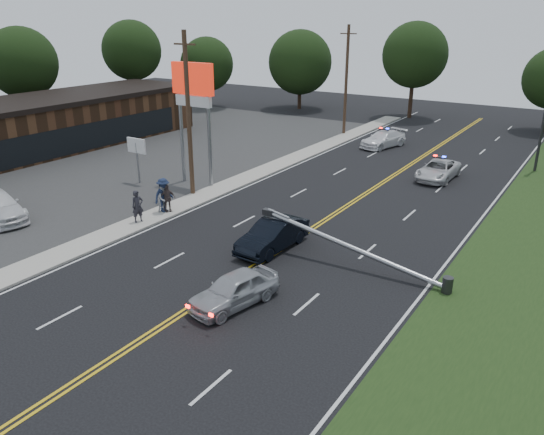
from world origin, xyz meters
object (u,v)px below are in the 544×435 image
Objects in this scene: bystander_d at (167,198)px; pylon_sign at (193,95)px; utility_pole_mid at (189,115)px; bystander_c at (164,195)px; waiting_sedan at (234,290)px; bystander_a at (138,206)px; small_sign at (137,150)px; emergency_b at (383,139)px; fallen_streetlight at (361,251)px; emergency_a at (438,170)px; bystander_b at (164,198)px; crashed_sedan at (273,235)px; utility_pole_far at (346,80)px.

pylon_sign is at bearing 57.74° from bystander_d.
utility_pole_mid is 5.01× the size of bystander_c.
waiting_sedan is 11.43m from bystander_c.
bystander_d is at bearing 15.48° from bystander_a.
emergency_b is at bearing 62.41° from small_sign.
fallen_streetlight is 2.01× the size of emergency_a.
utility_pole_mid is at bearing -89.59° from emergency_b.
bystander_d is (1.01, -3.34, -4.16)m from utility_pole_mid.
bystander_b is at bearing -76.41° from utility_pole_mid.
bystander_d is at bearing 175.61° from crashed_sedan.
utility_pole_mid is at bearing 156.56° from crashed_sedan.
crashed_sedan is at bearing -71.38° from utility_pole_far.
bystander_b is (-9.67, 6.14, 0.23)m from waiting_sedan.
pylon_sign is at bearing 123.02° from utility_pole_mid.
small_sign is (-3.50, -2.00, -3.66)m from pylon_sign.
bystander_b is at bearing 159.72° from waiting_sedan.
bystander_d is (-11.06, -15.40, 0.28)m from emergency_a.
utility_pole_mid and utility_pole_far have the same top height.
small_sign is 14.38m from crashed_sedan.
crashed_sedan is at bearing -79.51° from bystander_b.
bystander_c is at bearing -92.20° from bystander_b.
fallen_streetlight is at bearing -62.86° from bystander_a.
utility_pole_far reaches higher than bystander_c.
waiting_sedan is (15.30, -9.59, -1.66)m from small_sign.
bystander_b is (-4.34, -22.54, 0.20)m from emergency_b.
small_sign reaches higher than emergency_b.
bystander_a is 0.90× the size of bystander_c.
small_sign is at bearing -102.01° from emergency_b.
fallen_streetlight is 5.24× the size of bystander_a.
utility_pole_far reaches higher than fallen_streetlight.
small_sign is 1.93× the size of bystander_d.
small_sign is 0.31× the size of utility_pole_far.
utility_pole_far reaches higher than pylon_sign.
pylon_sign is at bearing -141.84° from emergency_a.
waiting_sedan is 21.70m from emergency_a.
crashed_sedan is 16.62m from emergency_a.
bystander_d is (-4.17, -22.44, 0.23)m from emergency_b.
utility_pole_mid is (1.30, -2.00, -0.91)m from pylon_sign.
bystander_a is (5.62, -5.44, -1.32)m from small_sign.
bystander_b is at bearing 177.48° from fallen_streetlight.
utility_pole_far is at bearing 90.00° from utility_pole_mid.
small_sign is 20.80m from emergency_a.
emergency_a is 19.14m from bystander_c.
waiting_sedan is at bearing -42.41° from utility_pole_mid.
bystander_a is at bearing -44.04° from small_sign.
utility_pole_far is 25.78m from bystander_c.
crashed_sedan is 2.76× the size of bystander_d.
pylon_sign reaches higher than waiting_sedan.
emergency_a is 9.85m from emergency_b.
bystander_a is at bearing -176.35° from bystander_c.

